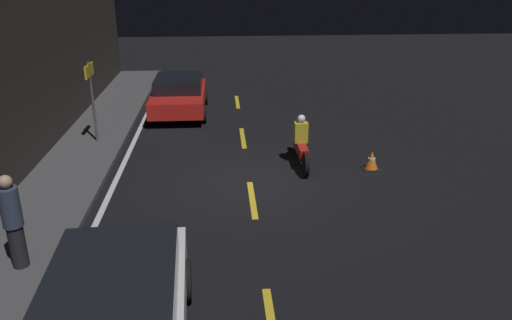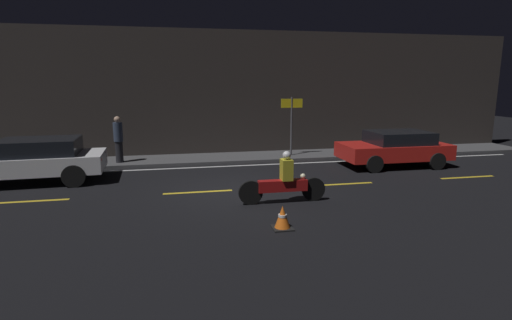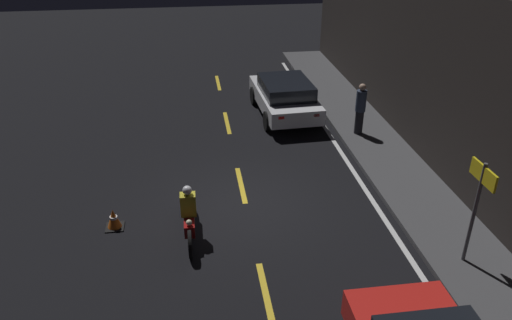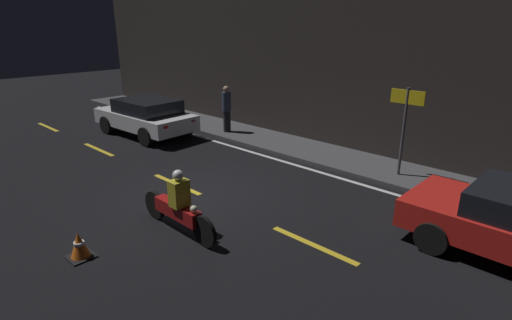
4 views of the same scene
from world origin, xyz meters
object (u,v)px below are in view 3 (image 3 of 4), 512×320
(sedan_white, at_px, (285,96))
(motorcycle, at_px, (189,214))
(traffic_cone_near, at_px, (114,219))
(pedestrian, at_px, (360,108))
(shop_sign, at_px, (479,194))

(sedan_white, distance_m, motorcycle, 7.98)
(sedan_white, height_order, traffic_cone_near, sedan_white)
(traffic_cone_near, distance_m, pedestrian, 8.80)
(sedan_white, relative_size, motorcycle, 1.82)
(traffic_cone_near, distance_m, shop_sign, 8.34)
(motorcycle, bearing_deg, shop_sign, 71.83)
(traffic_cone_near, height_order, pedestrian, pedestrian)
(pedestrian, height_order, shop_sign, shop_sign)
(traffic_cone_near, relative_size, shop_sign, 0.21)
(motorcycle, relative_size, shop_sign, 0.98)
(shop_sign, bearing_deg, sedan_white, -166.00)
(motorcycle, relative_size, pedestrian, 1.35)
(motorcycle, relative_size, traffic_cone_near, 4.59)
(pedestrian, bearing_deg, motorcycle, -50.27)
(motorcycle, bearing_deg, traffic_cone_near, -105.11)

